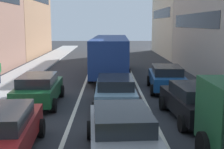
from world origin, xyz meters
TOP-DOWN VIEW (x-y plane):
  - sidewalk_left at (-6.70, 20.00)m, footprint 2.60×64.00m
  - lane_stripe_left at (-1.70, 20.00)m, footprint 0.16×60.00m
  - lane_stripe_right at (1.70, 20.00)m, footprint 0.16×60.00m
  - sedan_centre_lane_second at (0.20, 6.61)m, footprint 2.26×4.39m
  - wagon_left_lane_second at (-3.35, 6.74)m, footprint 2.29×4.41m
  - hatchback_centre_lane_third at (0.15, 12.07)m, footprint 2.06×4.30m
  - sedan_left_lane_third at (-3.57, 12.72)m, footprint 2.14×4.34m
  - sedan_right_lane_behind_truck at (3.34, 10.17)m, footprint 2.30×4.41m
  - wagon_right_lane_far at (3.26, 15.77)m, footprint 2.29×4.41m
  - bus_mid_queue_primary at (0.01, 21.35)m, footprint 3.05×10.57m

SIDE VIEW (x-z plane):
  - lane_stripe_left at x=-1.70m, z-range 0.00..0.01m
  - lane_stripe_right at x=1.70m, z-range 0.00..0.01m
  - sidewalk_left at x=-6.70m, z-range 0.00..0.14m
  - sedan_centre_lane_second at x=0.20m, z-range 0.05..1.54m
  - wagon_left_lane_second at x=-3.35m, z-range 0.05..1.54m
  - hatchback_centre_lane_third at x=0.15m, z-range 0.05..1.54m
  - sedan_left_lane_third at x=-3.57m, z-range 0.05..1.54m
  - sedan_right_lane_behind_truck at x=3.34m, z-range 0.05..1.54m
  - wagon_right_lane_far at x=3.26m, z-range 0.05..1.54m
  - bus_mid_queue_primary at x=0.01m, z-range 0.31..3.21m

